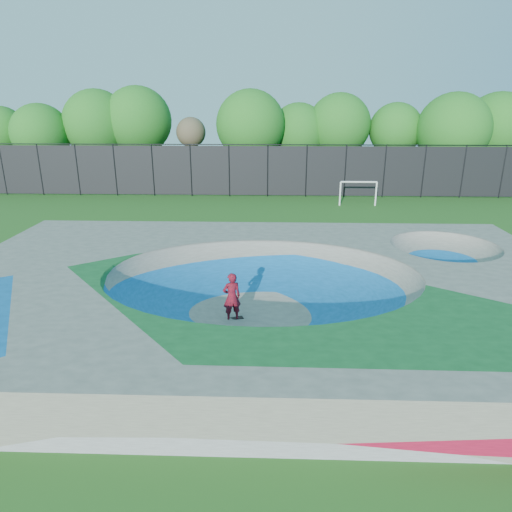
# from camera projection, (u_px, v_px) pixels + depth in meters

# --- Properties ---
(ground) EXTENTS (120.00, 120.00, 0.00)m
(ground) POSITION_uv_depth(u_px,v_px,m) (261.00, 312.00, 16.21)
(ground) COLOR #225517
(ground) RESTS_ON ground
(skate_deck) EXTENTS (22.00, 14.00, 1.50)m
(skate_deck) POSITION_uv_depth(u_px,v_px,m) (262.00, 293.00, 15.97)
(skate_deck) COLOR gray
(skate_deck) RESTS_ON ground
(skater) EXTENTS (0.73, 0.61, 1.72)m
(skater) POSITION_uv_depth(u_px,v_px,m) (232.00, 297.00, 15.37)
(skater) COLOR red
(skater) RESTS_ON ground
(skateboard) EXTENTS (0.80, 0.50, 0.05)m
(skateboard) POSITION_uv_depth(u_px,v_px,m) (232.00, 319.00, 15.64)
(skateboard) COLOR black
(skateboard) RESTS_ON ground
(soccer_goal) EXTENTS (2.67, 0.12, 1.76)m
(soccer_goal) POSITION_uv_depth(u_px,v_px,m) (358.00, 189.00, 32.54)
(soccer_goal) COLOR white
(soccer_goal) RESTS_ON ground
(fence) EXTENTS (48.09, 0.09, 4.04)m
(fence) POSITION_uv_depth(u_px,v_px,m) (268.00, 170.00, 35.42)
(fence) COLOR black
(fence) RESTS_ON ground
(treeline) EXTENTS (51.89, 8.09, 8.50)m
(treeline) POSITION_uv_depth(u_px,v_px,m) (285.00, 127.00, 39.37)
(treeline) COLOR #463723
(treeline) RESTS_ON ground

